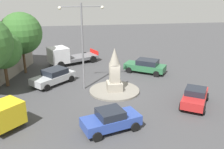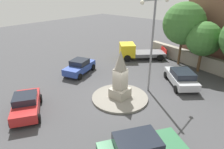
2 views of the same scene
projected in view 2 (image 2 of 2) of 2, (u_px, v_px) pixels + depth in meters
name	position (u px, v px, depth m)	size (l,w,h in m)	color
ground_plane	(120.00, 98.00, 15.83)	(80.00, 80.00, 0.00)	#424244
traffic_island	(120.00, 97.00, 15.80)	(4.53, 4.53, 0.16)	gray
monument	(120.00, 78.00, 15.07)	(1.33, 1.33, 3.86)	#9E9687
streetlamp	(153.00, 37.00, 15.13)	(3.81, 0.28, 7.73)	slate
car_green_approaching	(140.00, 149.00, 9.85)	(4.62, 3.84, 1.50)	#2D6B42
car_red_near_island	(26.00, 104.00, 13.65)	(3.45, 4.11, 1.47)	#B22323
car_silver_waiting	(181.00, 77.00, 17.73)	(4.36, 4.27, 1.47)	#B7BABF
car_blue_far_side	(80.00, 67.00, 20.16)	(4.17, 2.80, 1.49)	#2D479E
truck_yellow_parked_right	(136.00, 52.00, 24.32)	(5.47, 5.44, 1.94)	yellow
stone_boundary_wall	(203.00, 62.00, 21.26)	(15.25, 0.70, 1.54)	#9E9687
tree_near_wall	(204.00, 39.00, 19.56)	(3.45, 3.45, 5.24)	brown
tree_far_corner	(184.00, 24.00, 21.03)	(4.54, 4.54, 6.94)	brown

